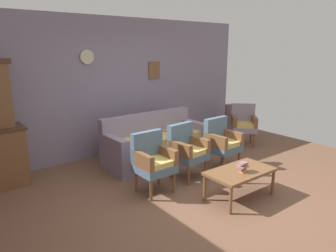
% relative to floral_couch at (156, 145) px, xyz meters
% --- Properties ---
extents(ground_plane, '(7.68, 7.68, 0.00)m').
position_rel_floral_couch_xyz_m(ground_plane, '(-0.29, -1.69, -0.33)').
color(ground_plane, brown).
extents(wall_back_with_decor, '(6.40, 0.09, 2.70)m').
position_rel_floral_couch_xyz_m(wall_back_with_decor, '(-0.29, 0.94, 1.03)').
color(wall_back_with_decor, gray).
rests_on(wall_back_with_decor, ground).
extents(floral_couch, '(2.01, 0.84, 0.90)m').
position_rel_floral_couch_xyz_m(floral_couch, '(0.00, 0.00, 0.00)').
color(floral_couch, gray).
rests_on(floral_couch, ground).
extents(armchair_row_middle, '(0.53, 0.50, 0.90)m').
position_rel_floral_couch_xyz_m(armchair_row_middle, '(-0.78, -1.03, 0.17)').
color(armchair_row_middle, slate).
rests_on(armchair_row_middle, ground).
extents(armchair_near_couch_end, '(0.57, 0.54, 0.90)m').
position_rel_floral_couch_xyz_m(armchair_near_couch_end, '(-0.04, -0.94, 0.17)').
color(armchair_near_couch_end, slate).
rests_on(armchair_near_couch_end, ground).
extents(armchair_near_cabinet, '(0.54, 0.51, 0.90)m').
position_rel_floral_couch_xyz_m(armchair_near_cabinet, '(0.74, -0.99, 0.17)').
color(armchair_near_cabinet, slate).
rests_on(armchair_near_cabinet, ground).
extents(wingback_chair_by_fireplace, '(0.71, 0.71, 0.90)m').
position_rel_floral_couch_xyz_m(wingback_chair_by_fireplace, '(2.16, -0.32, 0.17)').
color(wingback_chair_by_fireplace, gray).
rests_on(wingback_chair_by_fireplace, ground).
extents(coffee_table, '(1.00, 0.56, 0.42)m').
position_rel_floral_couch_xyz_m(coffee_table, '(0.09, -1.96, 0.05)').
color(coffee_table, brown).
rests_on(coffee_table, ground).
extents(book_stack_on_table, '(0.15, 0.11, 0.14)m').
position_rel_floral_couch_xyz_m(book_stack_on_table, '(0.06, -2.02, 0.17)').
color(book_stack_on_table, '#EF9B67').
rests_on(book_stack_on_table, coffee_table).
extents(floor_vase_by_wall, '(0.21, 0.21, 0.76)m').
position_rel_floral_couch_xyz_m(floor_vase_by_wall, '(2.56, 0.46, 0.05)').
color(floor_vase_by_wall, '#73595B').
rests_on(floor_vase_by_wall, ground).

